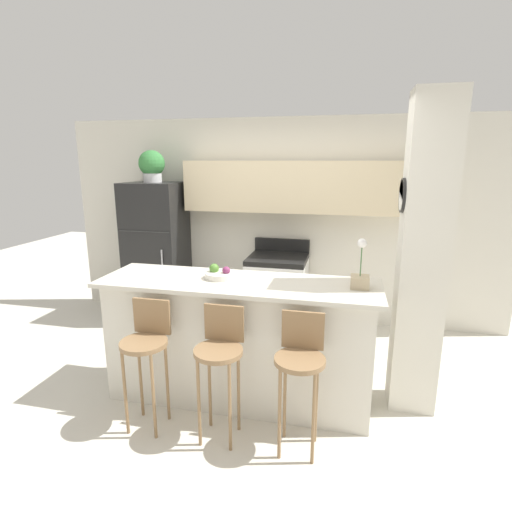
% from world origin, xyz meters
% --- Properties ---
extents(ground_plane, '(14.00, 14.00, 0.00)m').
position_xyz_m(ground_plane, '(0.00, 0.00, 0.00)').
color(ground_plane, beige).
extents(wall_back, '(5.60, 0.38, 2.55)m').
position_xyz_m(wall_back, '(0.10, 1.89, 1.45)').
color(wall_back, silver).
rests_on(wall_back, ground_plane).
extents(pillar_right, '(0.38, 0.32, 2.55)m').
position_xyz_m(pillar_right, '(1.45, 0.25, 1.28)').
color(pillar_right, silver).
rests_on(pillar_right, ground_plane).
extents(counter_bar, '(2.31, 0.69, 1.07)m').
position_xyz_m(counter_bar, '(0.00, 0.00, 0.54)').
color(counter_bar, silver).
rests_on(counter_bar, ground_plane).
extents(refrigerator, '(0.70, 0.64, 1.77)m').
position_xyz_m(refrigerator, '(-1.53, 1.59, 0.89)').
color(refrigerator, black).
rests_on(refrigerator, ground_plane).
extents(stove_range, '(0.70, 0.67, 1.07)m').
position_xyz_m(stove_range, '(0.06, 1.59, 0.46)').
color(stove_range, white).
rests_on(stove_range, ground_plane).
extents(bar_stool_left, '(0.36, 0.36, 1.00)m').
position_xyz_m(bar_stool_left, '(-0.59, -0.50, 0.67)').
color(bar_stool_left, olive).
rests_on(bar_stool_left, ground_plane).
extents(bar_stool_mid, '(0.36, 0.36, 1.00)m').
position_xyz_m(bar_stool_mid, '(0.00, -0.50, 0.67)').
color(bar_stool_mid, olive).
rests_on(bar_stool_mid, ground_plane).
extents(bar_stool_right, '(0.36, 0.36, 1.00)m').
position_xyz_m(bar_stool_right, '(0.59, -0.50, 0.67)').
color(bar_stool_right, olive).
rests_on(bar_stool_right, ground_plane).
extents(potted_plant_on_fridge, '(0.32, 0.32, 0.39)m').
position_xyz_m(potted_plant_on_fridge, '(-1.53, 1.59, 1.98)').
color(potted_plant_on_fridge, silver).
rests_on(potted_plant_on_fridge, refrigerator).
extents(orchid_vase, '(0.14, 0.14, 0.39)m').
position_xyz_m(orchid_vase, '(0.97, 0.04, 1.17)').
color(orchid_vase, tan).
rests_on(orchid_vase, counter_bar).
extents(fruit_bowl, '(0.25, 0.25, 0.12)m').
position_xyz_m(fruit_bowl, '(-0.17, 0.05, 1.11)').
color(fruit_bowl, silver).
rests_on(fruit_bowl, counter_bar).
extents(trash_bin, '(0.28, 0.28, 0.38)m').
position_xyz_m(trash_bin, '(-0.96, 1.38, 0.19)').
color(trash_bin, black).
rests_on(trash_bin, ground_plane).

